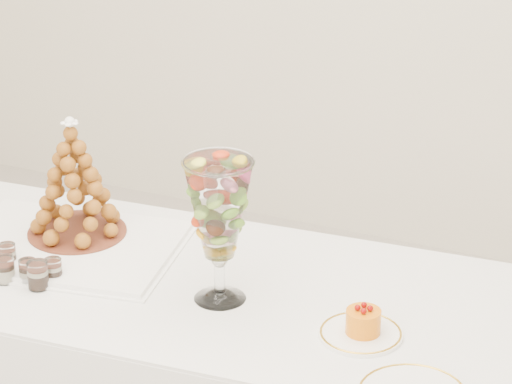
% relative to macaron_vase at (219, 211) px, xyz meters
% --- Properties ---
extents(lace_tray, '(0.65, 0.53, 0.02)m').
position_rel_macaron_vase_xyz_m(lace_tray, '(-0.50, 0.07, -0.24)').
color(lace_tray, white).
rests_on(lace_tray, buffet_table).
extents(macaron_vase, '(0.17, 0.17, 0.38)m').
position_rel_macaron_vase_xyz_m(macaron_vase, '(0.00, 0.00, 0.00)').
color(macaron_vase, white).
rests_on(macaron_vase, buffet_table).
extents(cake_plate, '(0.20, 0.20, 0.01)m').
position_rel_macaron_vase_xyz_m(cake_plate, '(0.39, -0.03, -0.24)').
color(cake_plate, white).
rests_on(cake_plate, buffet_table).
extents(verrine_a, '(0.06, 0.06, 0.06)m').
position_rel_macaron_vase_xyz_m(verrine_a, '(-0.60, -0.07, -0.21)').
color(verrine_a, white).
rests_on(verrine_a, buffet_table).
extents(verrine_b, '(0.05, 0.05, 0.06)m').
position_rel_macaron_vase_xyz_m(verrine_b, '(-0.49, -0.13, -0.21)').
color(verrine_b, white).
rests_on(verrine_b, buffet_table).
extents(verrine_c, '(0.05, 0.05, 0.06)m').
position_rel_macaron_vase_xyz_m(verrine_c, '(-0.44, -0.09, -0.21)').
color(verrine_c, white).
rests_on(verrine_c, buffet_table).
extents(verrine_d, '(0.06, 0.06, 0.07)m').
position_rel_macaron_vase_xyz_m(verrine_d, '(-0.55, -0.15, -0.21)').
color(verrine_d, white).
rests_on(verrine_d, buffet_table).
extents(verrine_e, '(0.06, 0.06, 0.07)m').
position_rel_macaron_vase_xyz_m(verrine_e, '(-0.45, -0.14, -0.21)').
color(verrine_e, white).
rests_on(verrine_e, buffet_table).
extents(croquembouche, '(0.29, 0.29, 0.35)m').
position_rel_macaron_vase_xyz_m(croquembouche, '(-0.51, 0.14, -0.06)').
color(croquembouche, maroon).
rests_on(croquembouche, lace_tray).
extents(mousse_cake, '(0.09, 0.09, 0.07)m').
position_rel_macaron_vase_xyz_m(mousse_cake, '(0.39, -0.02, -0.21)').
color(mousse_cake, orange).
rests_on(mousse_cake, cake_plate).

